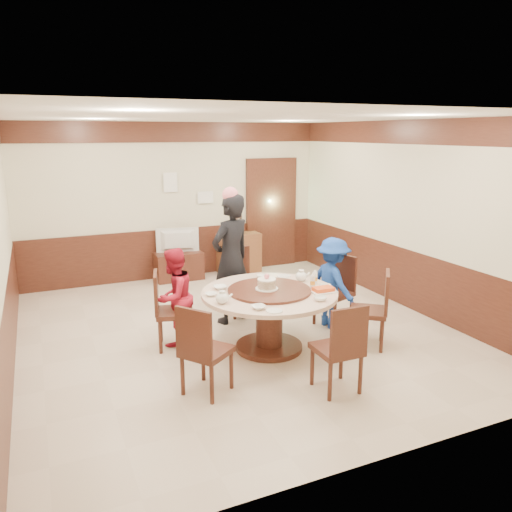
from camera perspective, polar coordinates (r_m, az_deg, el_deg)
name	(u,v)px	position (r m, az deg, el deg)	size (l,w,h in m)	color
room	(238,254)	(6.50, -2.10, 0.24)	(6.00, 6.04, 2.84)	beige
banquet_table	(269,308)	(6.12, 1.53, -5.99)	(1.65, 1.65, 0.78)	#411D14
chair_0	(334,303)	(7.07, 8.91, -5.34)	(0.56, 0.56, 0.97)	#411D14
chair_1	(241,293)	(7.40, -1.72, -4.28)	(0.44, 0.45, 0.97)	#411D14
chair_2	(173,324)	(6.35, -9.47, -7.62)	(0.54, 0.53, 0.97)	#411D14
chair_3	(206,365)	(5.24, -5.77, -12.31)	(0.62, 0.62, 0.97)	#411D14
chair_4	(337,363)	(5.33, 9.29, -11.98)	(0.45, 0.46, 0.97)	#411D14
chair_5	(369,323)	(6.45, 12.83, -7.44)	(0.62, 0.62, 0.97)	#411D14
person_standing	(231,259)	(6.93, -2.86, -0.34)	(0.66, 0.44, 1.82)	black
person_red	(174,297)	(6.34, -9.35, -4.63)	(0.60, 0.47, 1.24)	#B2172E
person_blue	(333,283)	(6.89, 8.76, -3.05)	(0.81, 0.46, 1.25)	#183E9E
birthday_cake	(267,284)	(6.02, 1.24, -3.20)	(0.28, 0.28, 0.19)	white
teapot_left	(222,298)	(5.63, -3.88, -4.83)	(0.17, 0.15, 0.13)	white
teapot_right	(301,276)	(6.47, 5.19, -2.34)	(0.17, 0.15, 0.13)	white
bowl_0	(220,287)	(6.14, -4.12, -3.60)	(0.17, 0.17, 0.04)	white
bowl_1	(320,299)	(5.76, 7.36, -4.86)	(0.15, 0.15, 0.05)	white
bowl_2	(259,307)	(5.46, 0.29, -5.86)	(0.16, 0.16, 0.04)	white
bowl_3	(325,286)	(6.21, 7.90, -3.47)	(0.15, 0.15, 0.05)	white
bowl_4	(211,294)	(5.90, -5.15, -4.39)	(0.14, 0.14, 0.03)	white
bowl_5	(261,276)	(6.60, 0.60, -2.33)	(0.13, 0.13, 0.04)	white
saucer_near	(274,311)	(5.39, 2.11, -6.28)	(0.18, 0.18, 0.01)	white
saucer_far	(284,276)	(6.67, 3.19, -2.30)	(0.18, 0.18, 0.01)	white
shrimp_platter	(323,290)	(6.06, 7.69, -3.88)	(0.30, 0.20, 0.06)	white
bottle_0	(313,282)	(6.18, 6.49, -2.96)	(0.06, 0.06, 0.16)	white
bottle_1	(315,278)	(6.35, 6.76, -2.51)	(0.06, 0.06, 0.16)	white
tv_stand	(179,266)	(9.21, -8.82, -1.13)	(0.85, 0.45, 0.50)	#411D14
television	(178,241)	(9.10, -8.93, 1.74)	(0.77, 0.10, 0.44)	#949496
side_cabinet	(239,253)	(9.57, -1.99, 0.38)	(0.80, 0.40, 0.75)	brown
thermos	(238,224)	(9.45, -2.06, 3.70)	(0.15, 0.15, 0.38)	silver
notice_left	(170,182)	(9.13, -9.75, 8.29)	(0.25, 0.00, 0.35)	white
notice_right	(206,197)	(9.34, -5.79, 6.69)	(0.30, 0.00, 0.22)	white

